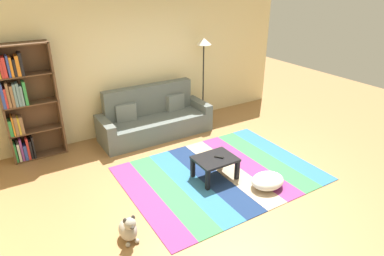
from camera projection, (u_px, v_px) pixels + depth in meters
ground_plane at (209, 180)px, 5.40m from camera, size 14.00×14.00×0.00m
back_wall at (141, 65)px, 6.81m from camera, size 6.80×0.10×2.70m
rug at (220, 174)px, 5.58m from camera, size 3.07×2.29×0.01m
couch at (154, 119)px, 6.83m from camera, size 2.26×0.80×1.00m
bookshelf at (23, 104)px, 5.67m from camera, size 0.90×0.28×2.04m
coffee_table at (215, 162)px, 5.34m from camera, size 0.65×0.52×0.37m
pouf at (268, 181)px, 5.18m from camera, size 0.54×0.43×0.22m
dog at (128, 229)px, 4.14m from camera, size 0.22×0.35×0.40m
standing_lamp at (204, 52)px, 7.09m from camera, size 0.32×0.32×1.83m
tv_remote at (219, 157)px, 5.32m from camera, size 0.13×0.15×0.02m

